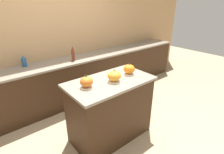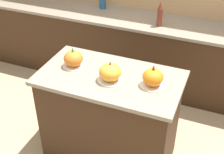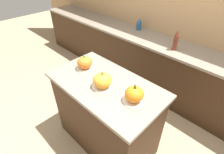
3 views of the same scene
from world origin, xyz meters
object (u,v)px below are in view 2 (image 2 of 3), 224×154
(pumpkin_cake_right, at_px, (153,78))
(bottle_short, at_px, (103,1))
(pumpkin_cake_center, at_px, (110,73))
(bottle_tall, at_px, (160,14))
(pumpkin_cake_left, at_px, (73,59))

(pumpkin_cake_right, xyz_separation_m, bottle_short, (-1.08, 1.48, -0.02))
(pumpkin_cake_center, xyz_separation_m, bottle_short, (-0.74, 1.54, -0.03))
(bottle_tall, relative_size, bottle_short, 1.44)
(pumpkin_cake_center, distance_m, pumpkin_cake_right, 0.34)
(bottle_tall, xyz_separation_m, bottle_short, (-0.81, 0.25, -0.04))
(pumpkin_cake_right, bearing_deg, bottle_tall, 102.50)
(pumpkin_cake_left, bearing_deg, pumpkin_cake_center, -12.37)
(pumpkin_cake_center, height_order, bottle_short, pumpkin_cake_center)
(pumpkin_cake_left, distance_m, bottle_short, 1.50)
(pumpkin_cake_left, bearing_deg, bottle_tall, 69.62)
(pumpkin_cake_center, relative_size, pumpkin_cake_right, 1.03)
(pumpkin_cake_left, xyz_separation_m, bottle_tall, (0.45, 1.21, 0.02))
(pumpkin_cake_left, distance_m, pumpkin_cake_right, 0.72)
(pumpkin_cake_right, bearing_deg, pumpkin_cake_left, 178.11)
(pumpkin_cake_left, distance_m, bottle_tall, 1.29)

